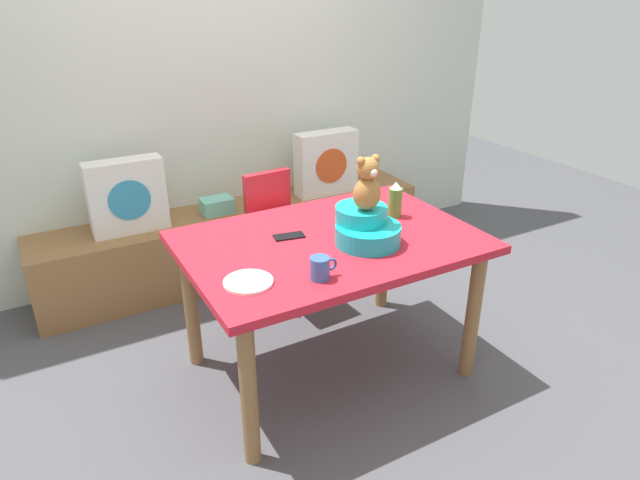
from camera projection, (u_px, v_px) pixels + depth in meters
ground_plane at (329, 366)px, 2.91m from camera, size 8.00×8.00×0.00m
back_wall at (214, 72)px, 3.54m from camera, size 4.40×0.10×2.60m
window_bench at (240, 240)px, 3.78m from camera, size 2.60×0.44×0.46m
pillow_floral_left at (127, 196)px, 3.27m from camera, size 0.44×0.15×0.44m
pillow_floral_right at (326, 163)px, 3.86m from camera, size 0.44×0.15×0.44m
book_stack at (217, 206)px, 3.60m from camera, size 0.20×0.14×0.10m
dining_table at (330, 257)px, 2.64m from camera, size 1.36×0.94×0.74m
highchair at (278, 220)px, 3.35m from camera, size 0.34×0.47×0.79m
infant_seat_teal at (366, 228)px, 2.53m from camera, size 0.30×0.33×0.16m
teddy_bear at (367, 185)px, 2.44m from camera, size 0.13×0.12×0.25m
ketchup_bottle at (395, 200)px, 2.80m from camera, size 0.07×0.07×0.18m
coffee_mug at (320, 268)px, 2.23m from camera, size 0.12×0.08×0.09m
dinner_plate_near at (248, 282)px, 2.21m from camera, size 0.20×0.20×0.01m
cell_phone at (289, 236)px, 2.61m from camera, size 0.15×0.09×0.01m
table_fork at (368, 200)px, 3.04m from camera, size 0.17×0.05×0.01m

